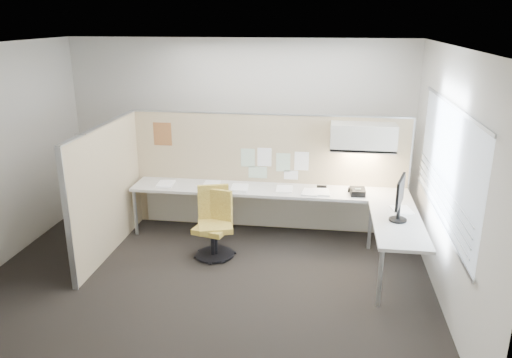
% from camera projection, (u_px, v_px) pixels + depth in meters
% --- Properties ---
extents(floor, '(5.50, 4.50, 0.01)m').
position_uv_depth(floor, '(210.00, 274.00, 6.33)').
color(floor, black).
rests_on(floor, ground).
extents(ceiling, '(5.50, 4.50, 0.01)m').
position_uv_depth(ceiling, '(202.00, 45.00, 5.46)').
color(ceiling, white).
rests_on(ceiling, wall_back).
extents(wall_back, '(5.50, 0.02, 2.80)m').
position_uv_depth(wall_back, '(239.00, 128.00, 8.01)').
color(wall_back, beige).
rests_on(wall_back, ground).
extents(wall_front, '(5.50, 0.02, 2.80)m').
position_uv_depth(wall_front, '(136.00, 253.00, 3.78)').
color(wall_front, beige).
rests_on(wall_front, ground).
extents(wall_right, '(0.02, 4.50, 2.80)m').
position_uv_depth(wall_right, '(448.00, 178.00, 5.52)').
color(wall_right, beige).
rests_on(wall_right, ground).
extents(window_pane, '(0.01, 2.80, 1.30)m').
position_uv_depth(window_pane, '(447.00, 165.00, 5.48)').
color(window_pane, '#9FACB8').
rests_on(window_pane, wall_right).
extents(partition_back, '(4.10, 0.06, 1.75)m').
position_uv_depth(partition_back, '(268.00, 172.00, 7.49)').
color(partition_back, tan).
rests_on(partition_back, floor).
extents(partition_left, '(0.06, 2.20, 1.75)m').
position_uv_depth(partition_left, '(108.00, 190.00, 6.73)').
color(partition_left, tan).
rests_on(partition_left, floor).
extents(desk, '(4.00, 2.07, 0.73)m').
position_uv_depth(desk, '(290.00, 202.00, 7.08)').
color(desk, beige).
rests_on(desk, floor).
extents(overhead_bin, '(0.90, 0.36, 0.38)m').
position_uv_depth(overhead_bin, '(363.00, 137.00, 6.91)').
color(overhead_bin, beige).
rests_on(overhead_bin, partition_back).
extents(task_light_strip, '(0.60, 0.06, 0.02)m').
position_uv_depth(task_light_strip, '(362.00, 152.00, 6.98)').
color(task_light_strip, '#FFEABF').
rests_on(task_light_strip, overhead_bin).
extents(pinned_papers, '(1.01, 0.00, 0.47)m').
position_uv_depth(pinned_papers, '(273.00, 163.00, 7.40)').
color(pinned_papers, '#8CBF8C').
rests_on(pinned_papers, partition_back).
extents(poster, '(0.28, 0.00, 0.35)m').
position_uv_depth(poster, '(162.00, 134.00, 7.50)').
color(poster, orange).
rests_on(poster, partition_back).
extents(chair_left, '(0.55, 0.56, 0.94)m').
position_uv_depth(chair_left, '(215.00, 224.00, 6.72)').
color(chair_left, black).
rests_on(chair_left, floor).
extents(chair_right, '(0.50, 0.52, 0.89)m').
position_uv_depth(chair_right, '(214.00, 227.00, 6.69)').
color(chair_right, black).
rests_on(chair_right, floor).
extents(monitor, '(0.22, 0.51, 0.55)m').
position_uv_depth(monitor, '(400.00, 196.00, 5.99)').
color(monitor, black).
rests_on(monitor, desk).
extents(phone, '(0.22, 0.21, 0.12)m').
position_uv_depth(phone, '(357.00, 192.00, 6.93)').
color(phone, black).
rests_on(phone, desk).
extents(stapler, '(0.14, 0.04, 0.05)m').
position_uv_depth(stapler, '(322.00, 187.00, 7.21)').
color(stapler, black).
rests_on(stapler, desk).
extents(tape_dispenser, '(0.11, 0.08, 0.06)m').
position_uv_depth(tape_dispenser, '(352.00, 190.00, 7.07)').
color(tape_dispenser, black).
rests_on(tape_dispenser, desk).
extents(coat_hook, '(0.18, 0.42, 1.27)m').
position_uv_depth(coat_hook, '(77.00, 162.00, 6.03)').
color(coat_hook, silver).
rests_on(coat_hook, partition_left).
extents(paper_stack_0, '(0.25, 0.32, 0.02)m').
position_uv_depth(paper_stack_0, '(166.00, 184.00, 7.38)').
color(paper_stack_0, white).
rests_on(paper_stack_0, desk).
extents(paper_stack_1, '(0.24, 0.31, 0.02)m').
position_uv_depth(paper_stack_1, '(212.00, 184.00, 7.39)').
color(paper_stack_1, white).
rests_on(paper_stack_1, desk).
extents(paper_stack_2, '(0.25, 0.31, 0.04)m').
position_uv_depth(paper_stack_2, '(240.00, 188.00, 7.17)').
color(paper_stack_2, white).
rests_on(paper_stack_2, desk).
extents(paper_stack_3, '(0.24, 0.31, 0.02)m').
position_uv_depth(paper_stack_3, '(284.00, 189.00, 7.18)').
color(paper_stack_3, white).
rests_on(paper_stack_3, desk).
extents(paper_stack_4, '(0.26, 0.32, 0.03)m').
position_uv_depth(paper_stack_4, '(321.00, 192.00, 7.02)').
color(paper_stack_4, white).
rests_on(paper_stack_4, desk).
extents(paper_stack_5, '(0.29, 0.34, 0.02)m').
position_uv_depth(paper_stack_5, '(402.00, 210.00, 6.39)').
color(paper_stack_5, white).
rests_on(paper_stack_5, desk).
extents(paper_stack_6, '(0.27, 0.33, 0.02)m').
position_uv_depth(paper_stack_6, '(311.00, 193.00, 7.03)').
color(paper_stack_6, white).
rests_on(paper_stack_6, desk).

